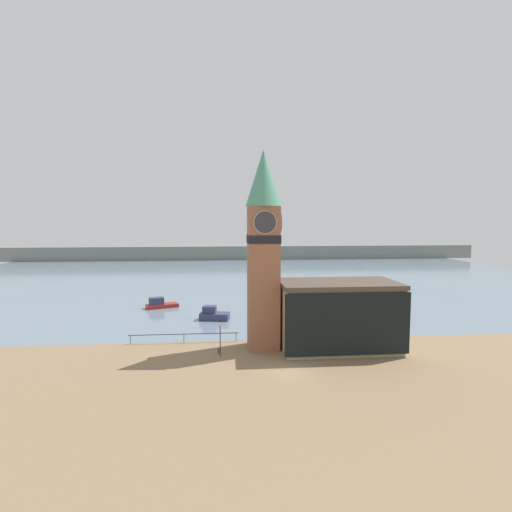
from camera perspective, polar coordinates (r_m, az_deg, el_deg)
name	(u,v)px	position (r m, az deg, el deg)	size (l,w,h in m)	color
ground_plane	(289,373)	(40.09, 4.78, -16.27)	(160.00, 160.00, 0.00)	#846B4C
water	(245,274)	(108.59, -1.56, -2.58)	(160.00, 120.00, 0.00)	slate
far_shoreline	(239,253)	(148.05, -2.50, 0.46)	(180.00, 3.00, 5.00)	gray
pier_railing	(184,335)	(49.31, -10.27, -11.01)	(13.07, 0.08, 1.09)	#333338
clock_tower	(263,244)	(45.00, 1.06, 1.71)	(4.00, 4.00, 22.42)	#935B42
pier_building	(338,315)	(46.68, 11.68, -8.28)	(13.39, 7.52, 7.71)	tan
boat_near	(213,315)	(59.68, -6.10, -8.33)	(4.55, 2.91, 2.01)	#333856
boat_far	(160,304)	(69.00, -13.54, -6.68)	(5.57, 3.76, 1.79)	maroon
mooring_bollard_near	(219,350)	(45.27, -5.36, -13.27)	(0.27, 0.27, 0.62)	brown
lamp_post	(220,333)	(43.65, -5.15, -10.87)	(0.32, 0.32, 3.68)	#2D2D33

